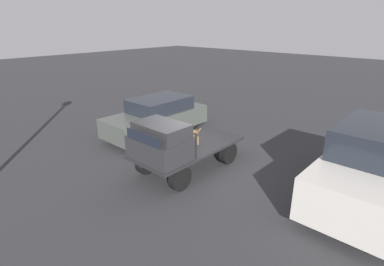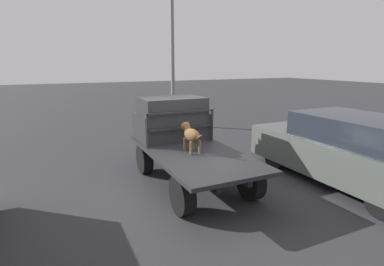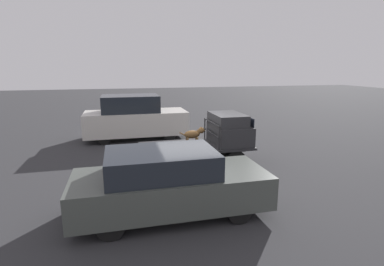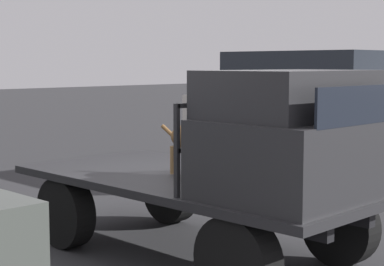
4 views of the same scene
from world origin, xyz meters
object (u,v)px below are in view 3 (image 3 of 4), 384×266
flatbed_truck (195,151)px  dog (194,134)px  parked_pickup_far (135,118)px  parked_sedan (169,183)px

flatbed_truck → dog: bearing=123.3°
parked_pickup_far → parked_sedan: bearing=-77.2°
flatbed_truck → parked_sedan: size_ratio=0.84×
parked_pickup_far → dog: bearing=-59.5°
flatbed_truck → dog: 0.62m
flatbed_truck → parked_sedan: 3.55m
parked_sedan → flatbed_truck: bearing=72.8°
flatbed_truck → parked_pickup_far: parked_pickup_far is taller
dog → parked_pickup_far: bearing=99.8°
dog → parked_pickup_far: (-1.77, 4.87, -0.16)m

